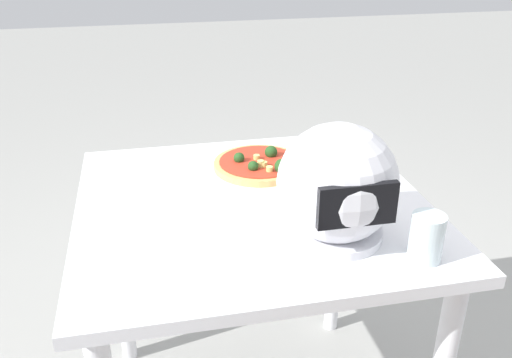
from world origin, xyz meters
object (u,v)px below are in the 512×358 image
object	(u,v)px
dining_table	(253,240)
drinking_glass	(427,238)
motorcycle_helmet	(337,185)
pizza	(260,164)

from	to	relation	value
dining_table	drinking_glass	xyz separation A→B (m)	(-0.30, 0.32, 0.16)
motorcycle_helmet	drinking_glass	distance (m)	0.21
pizza	motorcycle_helmet	bearing A→B (deg)	103.85
motorcycle_helmet	drinking_glass	size ratio (longest dim) A/B	2.53
pizza	motorcycle_helmet	distance (m)	0.39
dining_table	motorcycle_helmet	size ratio (longest dim) A/B	3.30
drinking_glass	pizza	bearing A→B (deg)	-63.67
dining_table	motorcycle_helmet	distance (m)	0.34
pizza	drinking_glass	world-z (taller)	drinking_glass
pizza	dining_table	bearing A→B (deg)	71.30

